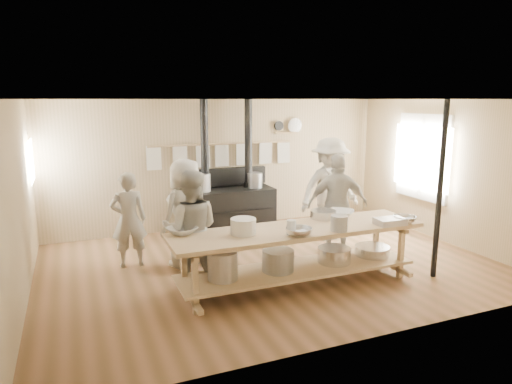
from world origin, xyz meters
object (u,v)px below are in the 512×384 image
cook_left (191,229)px  cook_right (338,205)px  roasting_pan (390,221)px  stove (228,205)px  cook_center (186,213)px  cook_by_window (330,189)px  chair (337,218)px  prep_table (297,251)px  cook_far_left (129,220)px

cook_left → cook_right: (2.62, 0.41, 0.03)m
roasting_pan → cook_right: bearing=91.8°
stove → cook_center: 2.07m
roasting_pan → cook_center: bearing=145.9°
cook_right → roasting_pan: cook_right is taller
cook_right → cook_by_window: bearing=-92.4°
cook_right → chair: bearing=-103.4°
stove → roasting_pan: bearing=-68.7°
cook_right → chair: 1.58m
chair → roasting_pan: (-0.74, -2.54, 0.65)m
prep_table → cook_by_window: (1.56, 1.75, 0.44)m
stove → cook_far_left: 2.46m
prep_table → chair: prep_table is taller
stove → cook_by_window: stove is taller
roasting_pan → cook_left: bearing=161.2°
stove → cook_right: bearing=-58.2°
prep_table → cook_far_left: bearing=140.5°
chair → prep_table: bearing=-111.0°
cook_far_left → roasting_pan: (3.37, -2.04, 0.14)m
cook_left → prep_table: bearing=176.3°
cook_right → roasting_pan: 1.32m
prep_table → chair: (2.05, 2.21, -0.27)m
cook_left → roasting_pan: (2.66, -0.91, 0.07)m
roasting_pan → stove: bearing=111.3°
cook_right → cook_by_window: 0.83m
prep_table → chair: 3.02m
cook_right → cook_left: bearing=27.9°
cook_by_window → cook_left: bearing=-163.1°
cook_left → chair: cook_left is taller
prep_table → cook_center: bearing=131.6°
stove → roasting_pan: 3.61m
cook_center → prep_table: bearing=105.4°
cook_center → roasting_pan: bearing=119.7°
cook_center → chair: (3.28, 0.82, -0.61)m
prep_table → cook_by_window: 2.39m
cook_far_left → cook_left: bearing=124.4°
stove → cook_left: 2.81m
stove → cook_right: size_ratio=1.51×
prep_table → roasting_pan: 1.40m
cook_far_left → cook_left: (0.71, -1.13, 0.07)m
cook_left → cook_center: 0.82m
stove → cook_center: size_ratio=1.52×
cook_far_left → cook_center: bearing=161.5°
cook_far_left → cook_center: size_ratio=0.88×
cook_center → cook_by_window: bearing=161.1°
prep_table → roasting_pan: size_ratio=8.74×
chair → cook_right: bearing=-100.8°
cook_far_left → cook_right: 3.41m
cook_far_left → cook_center: (0.84, -0.32, 0.10)m
prep_table → cook_far_left: cook_far_left is taller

